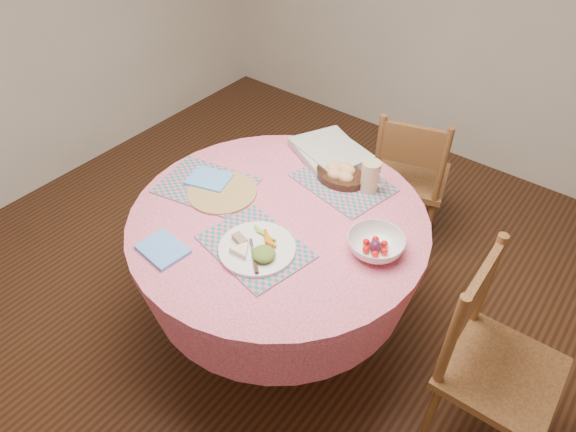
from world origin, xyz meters
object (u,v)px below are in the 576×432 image
wicker_trivet (222,192)px  bread_bowl (340,173)px  dinner_plate (257,248)px  chair_back (409,176)px  chair_right (490,359)px  fruit_bowl (376,245)px  dining_table (279,250)px  latte_mug (371,176)px

wicker_trivet → bread_bowl: bearing=48.5°
dinner_plate → bread_bowl: bearing=90.6°
chair_back → dinner_plate: size_ratio=2.91×
chair_right → fruit_bowl: bearing=91.6°
dining_table → bread_bowl: 0.44m
bread_bowl → chair_back: bearing=82.8°
chair_right → latte_mug: (-0.73, 0.28, 0.35)m
wicker_trivet → dinner_plate: (0.35, -0.18, 0.01)m
latte_mug → chair_back: bearing=96.3°
wicker_trivet → fruit_bowl: fruit_bowl is taller
dinner_plate → latte_mug: bearing=76.9°
dining_table → chair_back: (0.14, 0.97, -0.11)m
chair_right → latte_mug: chair_right is taller
chair_right → bread_bowl: 0.96m
dining_table → latte_mug: size_ratio=8.87×
chair_back → latte_mug: latte_mug is taller
wicker_trivet → bread_bowl: 0.53m
latte_mug → fruit_bowl: latte_mug is taller
dining_table → dinner_plate: (0.07, -0.21, 0.22)m
chair_back → fruit_bowl: (0.28, -0.90, 0.34)m
chair_right → dinner_plate: chair_right is taller
dinner_plate → bread_bowl: size_ratio=1.28×
chair_right → bread_bowl: size_ratio=3.95×
chair_right → chair_back: (-0.79, 0.87, -0.03)m
dining_table → bread_bowl: bearing=80.5°
dinner_plate → fruit_bowl: 0.45m
wicker_trivet → chair_back: bearing=67.0°
wicker_trivet → dinner_plate: size_ratio=1.02×
dining_table → dinner_plate: size_ratio=4.20×
chair_back → dinner_plate: chair_back is taller
chair_back → fruit_bowl: 1.00m
dining_table → latte_mug: (0.20, 0.38, 0.27)m
latte_mug → dinner_plate: bearing=-103.1°
dining_table → wicker_trivet: wicker_trivet is taller
chair_right → chair_back: bearing=40.9°
wicker_trivet → latte_mug: size_ratio=2.15×
dining_table → latte_mug: latte_mug is taller
wicker_trivet → bread_bowl: size_ratio=1.30×
dinner_plate → fruit_bowl: bearing=38.8°
chair_right → latte_mug: bearing=67.5°
fruit_bowl → chair_back: bearing=107.1°
chair_right → bread_bowl: chair_right is taller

